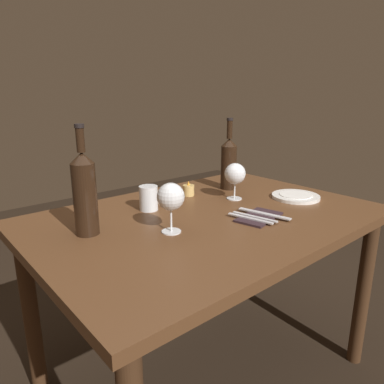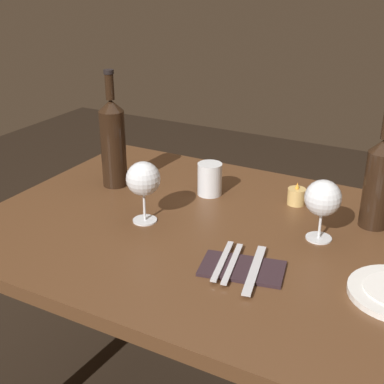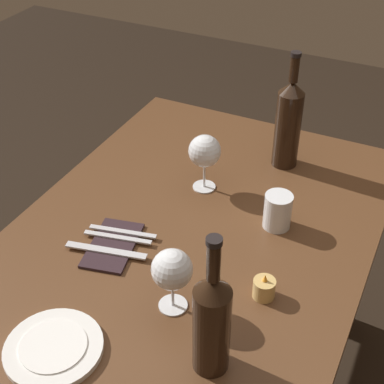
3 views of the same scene
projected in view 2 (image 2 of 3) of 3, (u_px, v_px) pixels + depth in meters
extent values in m
cube|color=#56351E|center=(225.00, 237.00, 1.39)|extent=(1.30, 0.90, 0.04)
cylinder|color=#412816|center=(131.00, 245.00, 2.10)|extent=(0.06, 0.06, 0.70)
cylinder|color=white|center=(319.00, 238.00, 1.34)|extent=(0.07, 0.07, 0.00)
cylinder|color=white|center=(320.00, 225.00, 1.33)|extent=(0.01, 0.01, 0.07)
sphere|color=white|center=(323.00, 198.00, 1.30)|extent=(0.09, 0.09, 0.09)
cylinder|color=beige|center=(323.00, 198.00, 1.30)|extent=(0.07, 0.07, 0.03)
cylinder|color=white|center=(145.00, 220.00, 1.44)|extent=(0.07, 0.07, 0.00)
cylinder|color=white|center=(144.00, 206.00, 1.42)|extent=(0.01, 0.01, 0.08)
sphere|color=white|center=(143.00, 179.00, 1.39)|extent=(0.09, 0.09, 0.09)
cylinder|color=beige|center=(143.00, 181.00, 1.39)|extent=(0.07, 0.07, 0.02)
cylinder|color=black|center=(113.00, 149.00, 1.62)|extent=(0.08, 0.08, 0.24)
cone|color=black|center=(111.00, 105.00, 1.56)|extent=(0.08, 0.08, 0.03)
cylinder|color=black|center=(110.00, 87.00, 1.54)|extent=(0.03, 0.03, 0.08)
cylinder|color=black|center=(109.00, 72.00, 1.52)|extent=(0.03, 0.03, 0.01)
cylinder|color=black|center=(378.00, 190.00, 1.37)|extent=(0.07, 0.07, 0.21)
cone|color=black|center=(384.00, 146.00, 1.32)|extent=(0.07, 0.07, 0.03)
cylinder|color=white|center=(210.00, 179.00, 1.58)|extent=(0.07, 0.07, 0.10)
cylinder|color=silver|center=(210.00, 183.00, 1.59)|extent=(0.06, 0.06, 0.06)
cylinder|color=#DBB266|center=(296.00, 196.00, 1.53)|extent=(0.05, 0.05, 0.05)
cylinder|color=white|center=(296.00, 198.00, 1.53)|extent=(0.04, 0.04, 0.03)
cone|color=#F99E2D|center=(297.00, 186.00, 1.51)|extent=(0.01, 0.01, 0.02)
cube|color=#2D1E23|center=(242.00, 268.00, 1.21)|extent=(0.21, 0.15, 0.01)
cube|color=silver|center=(232.00, 263.00, 1.22)|extent=(0.05, 0.18, 0.00)
cube|color=silver|center=(223.00, 261.00, 1.23)|extent=(0.05, 0.18, 0.00)
cube|color=silver|center=(255.00, 269.00, 1.19)|extent=(0.06, 0.21, 0.00)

